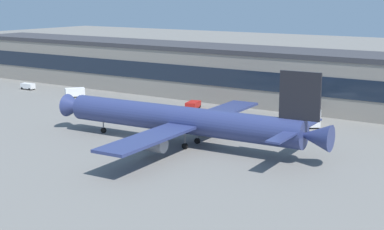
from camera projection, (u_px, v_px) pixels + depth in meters
The scene contains 7 objects.
ground_plane at pixel (118, 137), 114.52m from camera, with size 600.00×600.00×0.00m, color slate.
terminal_building at pixel (240, 74), 153.12m from camera, with size 192.83×17.96×14.07m.
airliner at pixel (184, 120), 107.13m from camera, with size 56.85×48.83×15.40m.
follow_me_car at pixel (28, 86), 171.28m from camera, with size 4.46×2.14×1.85m.
pushback_tractor at pixel (193, 104), 142.53m from camera, with size 3.70×5.29×1.75m.
crew_van at pixel (75, 92), 158.37m from camera, with size 4.85×5.50×2.55m.
catering_truck at pixel (311, 115), 124.03m from camera, with size 6.27×7.38×4.15m.
Camera 1 is at (74.08, -84.23, 27.68)m, focal length 54.04 mm.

